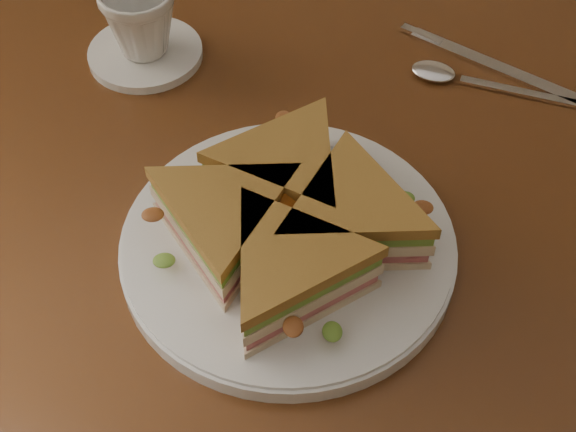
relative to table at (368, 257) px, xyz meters
The scene contains 8 objects.
table is the anchor object (origin of this frame).
plate 0.15m from the table, 119.65° to the right, with size 0.30×0.30×0.02m, color silver.
sandwich_wedges 0.18m from the table, 119.65° to the right, with size 0.30×0.30×0.06m.
crisps_mound 0.18m from the table, 119.65° to the right, with size 0.09×0.09×0.05m, color #B15716, non-canonical shape.
spoon 0.22m from the table, 80.63° to the left, with size 0.18×0.03×0.01m.
knife 0.25m from the table, 77.03° to the left, with size 0.21×0.07×0.00m.
saucer 0.33m from the table, 160.83° to the left, with size 0.13×0.13×0.01m, color silver.
coffee_cup 0.35m from the table, 160.83° to the left, with size 0.08×0.08×0.08m, color silver.
Camera 1 is at (0.10, -0.50, 1.32)m, focal length 50.00 mm.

